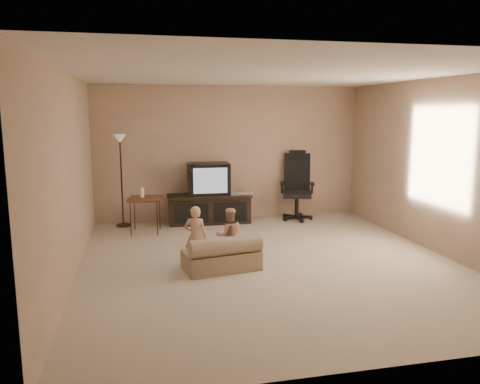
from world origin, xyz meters
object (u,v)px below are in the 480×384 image
Objects in this scene: side_table at (145,199)px; child_sofa at (223,256)px; toddler_left at (196,237)px; toddler_right at (229,235)px; tv_stand at (209,198)px; office_chair at (297,195)px; floor_lamp at (121,160)px.

child_sofa is (0.93, -2.17, -0.39)m from side_table.
toddler_right is (0.46, 0.08, -0.03)m from toddler_left.
toddler_right is (-0.09, -2.36, -0.08)m from tv_stand.
office_chair reaches higher than toddler_right.
tv_stand reaches higher than side_table.
child_sofa is 1.36× the size of toddler_right.
toddler_left is at bearing 10.89° from toddler_right.
floor_lamp is 1.58× the size of child_sofa.
side_table is 0.99× the size of toddler_left.
child_sofa is 0.45m from toddler_left.
office_chair is 2.87m from side_table.
side_table reaches higher than toddler_right.
tv_stand is at bearing -90.70° from toddler_right.
side_table is at bearing -155.29° from tv_stand.
floor_lamp is (-0.38, 0.55, 0.61)m from side_table.
toddler_left is (1.00, -2.50, -0.78)m from floor_lamp.
child_sofa is (1.31, -2.72, -1.00)m from floor_lamp.
side_table is at bearing 103.39° from child_sofa.
child_sofa is at bearing -64.18° from floor_lamp.
side_table is (-2.84, -0.43, 0.11)m from office_chair.
office_chair is 1.72× the size of toddler_right.
toddler_right is at bearing -153.96° from toddler_left.
tv_stand is at bearing -2.15° from floor_lamp.
toddler_right is at bearing -110.05° from office_chair.
office_chair is 0.80× the size of floor_lamp.
office_chair reaches higher than tv_stand.
office_chair is at bearing -116.39° from toddler_left.
child_sofa is 0.38m from toddler_right.
floor_lamp reaches higher than child_sofa.
office_chair is at bearing 43.82° from child_sofa.
side_table is 1.07× the size of toddler_right.
office_chair is at bearing -2.15° from floor_lamp.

